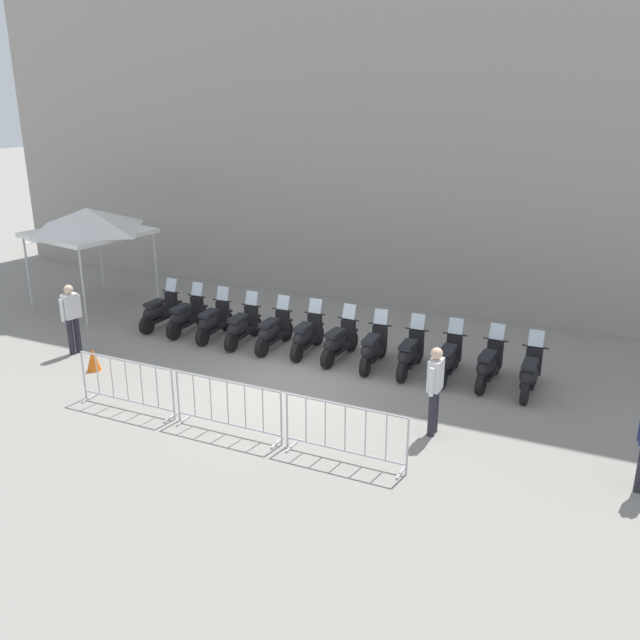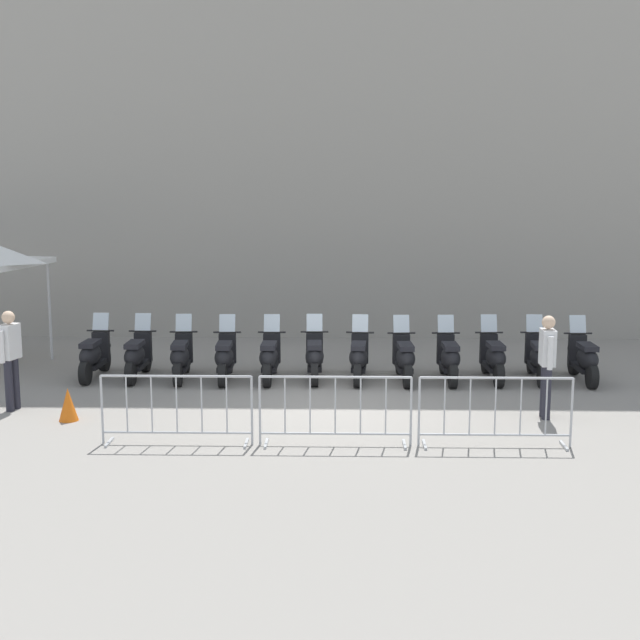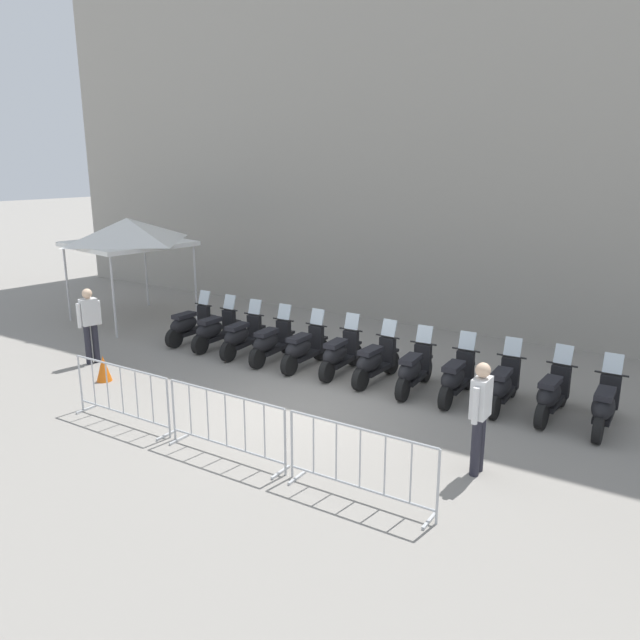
{
  "view_description": "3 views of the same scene",
  "coord_description": "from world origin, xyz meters",
  "px_view_note": "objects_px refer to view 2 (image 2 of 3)",
  "views": [
    {
      "loc": [
        8.57,
        -10.8,
        6.22
      ],
      "look_at": [
        -0.36,
        1.67,
        0.94
      ],
      "focal_mm": 38.52,
      "sensor_mm": 36.0,
      "label": 1
    },
    {
      "loc": [
        2.82,
        -14.73,
        3.99
      ],
      "look_at": [
        -0.58,
        1.35,
        1.26
      ],
      "focal_mm": 48.82,
      "sensor_mm": 36.0,
      "label": 2
    },
    {
      "loc": [
        7.63,
        -7.99,
        4.6
      ],
      "look_at": [
        -1.36,
        1.69,
        1.1
      ],
      "focal_mm": 35.15,
      "sensor_mm": 36.0,
      "label": 3
    }
  ],
  "objects_px": {
    "motorcycle_4": "(270,358)",
    "barrier_segment_1": "(335,411)",
    "motorcycle_3": "(225,358)",
    "traffic_cone": "(68,404)",
    "officer_by_barriers": "(10,354)",
    "motorcycle_2": "(181,358)",
    "barrier_segment_0": "(177,410)",
    "motorcycle_0": "(94,356)",
    "motorcycle_11": "(584,359)",
    "motorcycle_6": "(359,358)",
    "barrier_segment_2": "(495,412)",
    "motorcycle_8": "(449,359)",
    "motorcycle_5": "(315,358)",
    "motorcycle_1": "(137,357)",
    "motorcycle_10": "(538,358)",
    "motorcycle_7": "(404,359)",
    "motorcycle_9": "(494,358)",
    "officer_mid_plaza": "(547,360)"
  },
  "relations": [
    {
      "from": "motorcycle_6",
      "to": "barrier_segment_2",
      "type": "xyz_separation_m",
      "value": [
        2.67,
        -3.74,
        0.07
      ]
    },
    {
      "from": "motorcycle_4",
      "to": "motorcycle_8",
      "type": "distance_m",
      "value": 3.52
    },
    {
      "from": "motorcycle_2",
      "to": "motorcycle_11",
      "type": "height_order",
      "value": "same"
    },
    {
      "from": "motorcycle_4",
      "to": "motorcycle_10",
      "type": "bearing_deg",
      "value": 11.67
    },
    {
      "from": "motorcycle_6",
      "to": "motorcycle_9",
      "type": "distance_m",
      "value": 2.64
    },
    {
      "from": "motorcycle_3",
      "to": "traffic_cone",
      "type": "bearing_deg",
      "value": -117.0
    },
    {
      "from": "motorcycle_4",
      "to": "motorcycle_7",
      "type": "distance_m",
      "value": 2.64
    },
    {
      "from": "motorcycle_0",
      "to": "motorcycle_5",
      "type": "distance_m",
      "value": 4.4
    },
    {
      "from": "motorcycle_5",
      "to": "motorcycle_11",
      "type": "relative_size",
      "value": 1.0
    },
    {
      "from": "motorcycle_7",
      "to": "officer_by_barriers",
      "type": "distance_m",
      "value": 7.27
    },
    {
      "from": "motorcycle_0",
      "to": "motorcycle_11",
      "type": "height_order",
      "value": "same"
    },
    {
      "from": "motorcycle_0",
      "to": "motorcycle_3",
      "type": "xyz_separation_m",
      "value": [
        2.62,
        0.36,
        0.0
      ]
    },
    {
      "from": "motorcycle_4",
      "to": "officer_by_barriers",
      "type": "relative_size",
      "value": 0.99
    },
    {
      "from": "officer_by_barriers",
      "to": "motorcycle_0",
      "type": "bearing_deg",
      "value": 83.22
    },
    {
      "from": "motorcycle_2",
      "to": "motorcycle_11",
      "type": "bearing_deg",
      "value": 10.69
    },
    {
      "from": "motorcycle_4",
      "to": "traffic_cone",
      "type": "height_order",
      "value": "motorcycle_4"
    },
    {
      "from": "motorcycle_0",
      "to": "barrier_segment_0",
      "type": "bearing_deg",
      "value": -49.34
    },
    {
      "from": "motorcycle_4",
      "to": "motorcycle_8",
      "type": "relative_size",
      "value": 1.0
    },
    {
      "from": "motorcycle_2",
      "to": "barrier_segment_1",
      "type": "xyz_separation_m",
      "value": [
        3.78,
        -3.51,
        0.07
      ]
    },
    {
      "from": "motorcycle_0",
      "to": "motorcycle_10",
      "type": "distance_m",
      "value": 8.78
    },
    {
      "from": "motorcycle_5",
      "to": "motorcycle_7",
      "type": "distance_m",
      "value": 1.76
    },
    {
      "from": "motorcycle_4",
      "to": "barrier_segment_0",
      "type": "xyz_separation_m",
      "value": [
        -0.28,
        -4.26,
        0.07
      ]
    },
    {
      "from": "motorcycle_5",
      "to": "barrier_segment_0",
      "type": "bearing_deg",
      "value": -104.17
    },
    {
      "from": "motorcycle_1",
      "to": "motorcycle_5",
      "type": "height_order",
      "value": "same"
    },
    {
      "from": "motorcycle_3",
      "to": "barrier_segment_2",
      "type": "relative_size",
      "value": 0.76
    },
    {
      "from": "motorcycle_2",
      "to": "motorcycle_10",
      "type": "distance_m",
      "value": 7.02
    },
    {
      "from": "barrier_segment_1",
      "to": "motorcycle_10",
      "type": "bearing_deg",
      "value": 57.57
    },
    {
      "from": "motorcycle_11",
      "to": "traffic_cone",
      "type": "distance_m",
      "value": 9.7
    },
    {
      "from": "motorcycle_0",
      "to": "officer_by_barriers",
      "type": "xyz_separation_m",
      "value": [
        -0.29,
        -2.46,
        0.53
      ]
    },
    {
      "from": "motorcycle_8",
      "to": "barrier_segment_1",
      "type": "xyz_separation_m",
      "value": [
        -1.4,
        -4.48,
        0.07
      ]
    },
    {
      "from": "motorcycle_1",
      "to": "motorcycle_10",
      "type": "distance_m",
      "value": 7.9
    },
    {
      "from": "motorcycle_2",
      "to": "motorcycle_5",
      "type": "height_order",
      "value": "same"
    },
    {
      "from": "barrier_segment_1",
      "to": "motorcycle_5",
      "type": "bearing_deg",
      "value": 106.47
    },
    {
      "from": "motorcycle_3",
      "to": "officer_by_barriers",
      "type": "bearing_deg",
      "value": -135.92
    },
    {
      "from": "officer_mid_plaza",
      "to": "motorcycle_11",
      "type": "bearing_deg",
      "value": 72.99
    },
    {
      "from": "motorcycle_10",
      "to": "motorcycle_11",
      "type": "xyz_separation_m",
      "value": [
        0.88,
        0.09,
        0.0
      ]
    },
    {
      "from": "motorcycle_7",
      "to": "barrier_segment_0",
      "type": "height_order",
      "value": "motorcycle_7"
    },
    {
      "from": "motorcycle_2",
      "to": "barrier_segment_0",
      "type": "xyz_separation_m",
      "value": [
        1.44,
        -3.95,
        0.07
      ]
    },
    {
      "from": "motorcycle_7",
      "to": "traffic_cone",
      "type": "relative_size",
      "value": 3.1
    },
    {
      "from": "motorcycle_8",
      "to": "barrier_segment_1",
      "type": "relative_size",
      "value": 0.76
    },
    {
      "from": "motorcycle_4",
      "to": "officer_by_barriers",
      "type": "bearing_deg",
      "value": -141.48
    },
    {
      "from": "motorcycle_1",
      "to": "motorcycle_7",
      "type": "height_order",
      "value": "same"
    },
    {
      "from": "motorcycle_4",
      "to": "barrier_segment_1",
      "type": "height_order",
      "value": "motorcycle_4"
    },
    {
      "from": "motorcycle_8",
      "to": "motorcycle_10",
      "type": "xyz_separation_m",
      "value": [
        1.7,
        0.41,
        0.0
      ]
    },
    {
      "from": "barrier_segment_0",
      "to": "traffic_cone",
      "type": "height_order",
      "value": "barrier_segment_0"
    },
    {
      "from": "motorcycle_2",
      "to": "officer_by_barriers",
      "type": "height_order",
      "value": "officer_by_barriers"
    },
    {
      "from": "officer_by_barriers",
      "to": "traffic_cone",
      "type": "distance_m",
      "value": 1.51
    },
    {
      "from": "motorcycle_7",
      "to": "motorcycle_5",
      "type": "bearing_deg",
      "value": -172.43
    },
    {
      "from": "motorcycle_2",
      "to": "motorcycle_7",
      "type": "distance_m",
      "value": 4.39
    },
    {
      "from": "motorcycle_2",
      "to": "motorcycle_7",
      "type": "xyz_separation_m",
      "value": [
        4.32,
        0.78,
        0.0
      ]
    }
  ]
}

